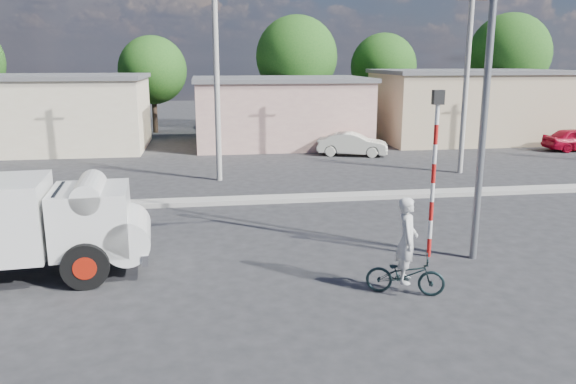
{
  "coord_description": "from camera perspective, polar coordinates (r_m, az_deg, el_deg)",
  "views": [
    {
      "loc": [
        -2.58,
        -11.88,
        5.11
      ],
      "look_at": [
        -0.21,
        3.96,
        1.3
      ],
      "focal_mm": 35.0,
      "sensor_mm": 36.0,
      "label": 1
    }
  ],
  "objects": [
    {
      "name": "tree_row",
      "position": [
        40.83,
        0.42,
        13.22
      ],
      "size": [
        43.62,
        7.43,
        8.42
      ],
      "color": "#38281E",
      "rests_on": "ground"
    },
    {
      "name": "streetlight",
      "position": [
        14.71,
        19.1,
        12.09
      ],
      "size": [
        2.34,
        0.22,
        9.0
      ],
      "color": "slate",
      "rests_on": "ground"
    },
    {
      "name": "ground_plane",
      "position": [
        13.19,
        3.49,
        -9.44
      ],
      "size": [
        120.0,
        120.0,
        0.0
      ],
      "primitive_type": "plane",
      "color": "#252528",
      "rests_on": "ground"
    },
    {
      "name": "utility_poles",
      "position": [
        24.61,
        5.29,
        10.9
      ],
      "size": [
        35.4,
        0.24,
        8.0
      ],
      "color": "#99968E",
      "rests_on": "ground"
    },
    {
      "name": "cyclist",
      "position": [
        12.65,
        11.93,
        -6.09
      ],
      "size": [
        0.67,
        0.81,
        1.91
      ],
      "primitive_type": "imported",
      "rotation": [
        0.0,
        0.0,
        1.22
      ],
      "color": "silver",
      "rests_on": "ground"
    },
    {
      "name": "car_cream",
      "position": [
        30.59,
        6.57,
        4.85
      ],
      "size": [
        3.98,
        2.43,
        1.24
      ],
      "primitive_type": "imported",
      "rotation": [
        0.0,
        0.0,
        1.25
      ],
      "color": "silver",
      "rests_on": "ground"
    },
    {
      "name": "median",
      "position": [
        20.67,
        -1.09,
        -0.7
      ],
      "size": [
        40.0,
        0.8,
        0.16
      ],
      "primitive_type": "cube",
      "color": "#99968E",
      "rests_on": "ground"
    },
    {
      "name": "truck",
      "position": [
        14.6,
        -25.58,
        -2.95
      ],
      "size": [
        5.99,
        2.72,
        2.41
      ],
      "rotation": [
        0.0,
        0.0,
        0.08
      ],
      "color": "black",
      "rests_on": "ground"
    },
    {
      "name": "bicycle",
      "position": [
        12.83,
        11.82,
        -8.21
      ],
      "size": [
        1.83,
        1.16,
        0.91
      ],
      "primitive_type": "imported",
      "rotation": [
        0.0,
        0.0,
        1.22
      ],
      "color": "black",
      "rests_on": "ground"
    },
    {
      "name": "building_row",
      "position": [
        34.21,
        -2.34,
        8.38
      ],
      "size": [
        37.8,
        7.3,
        4.44
      ],
      "color": "beige",
      "rests_on": "ground"
    },
    {
      "name": "traffic_pole",
      "position": [
        14.79,
        14.64,
        3.15
      ],
      "size": [
        0.28,
        0.18,
        4.36
      ],
      "color": "red",
      "rests_on": "ground"
    }
  ]
}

